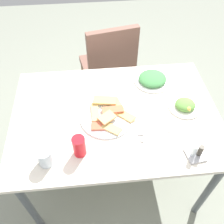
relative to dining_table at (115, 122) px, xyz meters
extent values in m
plane|color=gray|center=(0.00, 0.00, -0.65)|extent=(6.00, 6.00, 0.00)
cube|color=silver|center=(0.00, 0.00, 0.06)|extent=(1.21, 0.84, 0.02)
cylinder|color=#4F545A|center=(-0.55, -0.36, -0.30)|extent=(0.04, 0.04, 0.70)
cylinder|color=#4F545A|center=(0.55, -0.36, -0.30)|extent=(0.04, 0.04, 0.70)
cylinder|color=#4F545A|center=(-0.55, 0.36, -0.30)|extent=(0.04, 0.04, 0.70)
cylinder|color=#4F545A|center=(0.55, 0.36, -0.30)|extent=(0.04, 0.04, 0.70)
cube|color=brown|center=(0.01, 0.83, -0.25)|extent=(0.49, 0.49, 0.06)
cube|color=brown|center=(0.05, 0.64, 0.01)|extent=(0.40, 0.13, 0.46)
cylinder|color=#96704B|center=(0.16, 1.05, -0.46)|extent=(0.03, 0.03, 0.37)
cylinder|color=#96704B|center=(-0.21, 0.98, -0.46)|extent=(0.03, 0.03, 0.37)
cylinder|color=#96704B|center=(0.24, 0.68, -0.46)|extent=(0.03, 0.03, 0.37)
cylinder|color=#96704B|center=(-0.14, 0.61, -0.46)|extent=(0.03, 0.03, 0.37)
cylinder|color=white|center=(-0.06, -0.03, 0.08)|extent=(0.31, 0.31, 0.01)
cube|color=#E6A469|center=(-0.05, -0.05, 0.11)|extent=(0.11, 0.11, 0.01)
cube|color=#E0B46A|center=(-0.12, 0.01, 0.09)|extent=(0.05, 0.14, 0.01)
cube|color=#CD5E41|center=(-0.10, -0.09, 0.09)|extent=(0.10, 0.07, 0.01)
cube|color=#E06642|center=(-0.02, 0.01, 0.11)|extent=(0.13, 0.06, 0.01)
cube|color=#E9B060|center=(0.05, -0.03, 0.09)|extent=(0.13, 0.13, 0.01)
cube|color=#E0BA60|center=(-0.06, 0.08, 0.11)|extent=(0.15, 0.09, 0.01)
cube|color=tan|center=(-0.03, -0.12, 0.09)|extent=(0.12, 0.11, 0.01)
cube|color=tan|center=(0.01, 0.06, 0.09)|extent=(0.08, 0.12, 0.01)
cylinder|color=white|center=(0.42, 0.01, 0.08)|extent=(0.19, 0.19, 0.01)
ellipsoid|color=#64A142|center=(0.42, 0.01, 0.10)|extent=(0.14, 0.13, 0.05)
sphere|color=#F6CF51|center=(0.42, -0.03, 0.10)|extent=(0.04, 0.04, 0.04)
cylinder|color=white|center=(0.27, 0.26, 0.08)|extent=(0.24, 0.24, 0.01)
ellipsoid|color=#448B48|center=(0.27, 0.26, 0.10)|extent=(0.25, 0.25, 0.05)
cylinder|color=red|center=(-0.21, -0.25, 0.14)|extent=(0.09, 0.09, 0.12)
cylinder|color=silver|center=(-0.38, -0.28, 0.13)|extent=(0.08, 0.08, 0.10)
cube|color=white|center=(0.20, -0.18, 0.08)|extent=(0.16, 0.16, 0.00)
cube|color=silver|center=(0.20, -0.19, 0.08)|extent=(0.18, 0.04, 0.00)
cube|color=silver|center=(0.20, -0.16, 0.08)|extent=(0.20, 0.03, 0.00)
cube|color=#B2B2B7|center=(0.38, -0.32, 0.08)|extent=(0.10, 0.10, 0.01)
cylinder|color=white|center=(0.36, -0.32, 0.12)|extent=(0.03, 0.03, 0.07)
cylinder|color=#4E483D|center=(0.39, -0.32, 0.12)|extent=(0.03, 0.03, 0.07)
camera|label=1|loc=(-0.11, -0.93, 1.17)|focal=39.38mm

